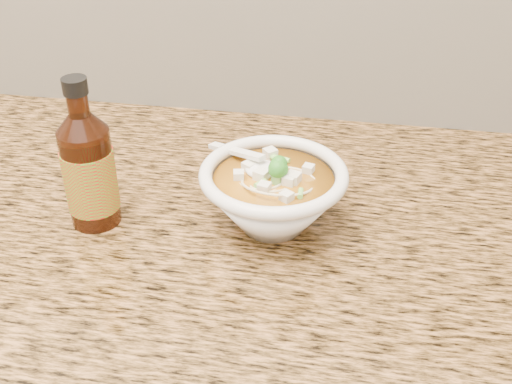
# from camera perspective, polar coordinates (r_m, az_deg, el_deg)

# --- Properties ---
(soup_bowl) EXTENTS (0.17, 0.17, 0.09)m
(soup_bowl) POSITION_cam_1_polar(r_m,az_deg,el_deg) (0.73, 1.51, -0.39)
(soup_bowl) COLOR white
(soup_bowl) RESTS_ON counter_slab
(hot_sauce_bottle) EXTENTS (0.08, 0.08, 0.18)m
(hot_sauce_bottle) POSITION_cam_1_polar(r_m,az_deg,el_deg) (0.75, -14.62, 1.83)
(hot_sauce_bottle) COLOR #3A1608
(hot_sauce_bottle) RESTS_ON counter_slab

